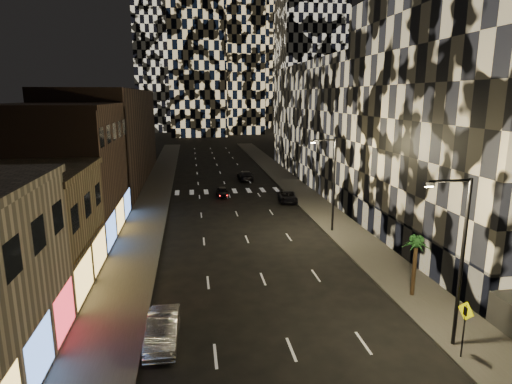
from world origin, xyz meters
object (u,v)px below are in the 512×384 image
object	(u,v)px
car_silver_parked	(163,330)
ped_sign	(465,319)
streetlight_far	(332,178)
car_dark_oncoming	(245,175)
car_dark_rightlane	(288,197)
streetlight_near	(459,252)
palm_tree	(416,246)
car_dark_midlane	(222,192)

from	to	relation	value
car_silver_parked	ped_sign	world-z (taller)	ped_sign
streetlight_far	car_dark_oncoming	world-z (taller)	streetlight_far
car_dark_rightlane	ped_sign	distance (m)	33.81
streetlight_far	ped_sign	xyz separation A→B (m)	(-0.06, -21.14, -3.11)
car_silver_parked	car_dark_rightlane	world-z (taller)	car_silver_parked
car_silver_parked	car_dark_oncoming	xyz separation A→B (m)	(10.21, 44.98, -0.02)
streetlight_far	ped_sign	size ratio (longest dim) A/B	2.97
streetlight_near	palm_tree	size ratio (longest dim) A/B	2.20
car_dark_oncoming	palm_tree	distance (m)	42.40
streetlight_far	car_silver_parked	size ratio (longest dim) A/B	1.93
car_dark_rightlane	palm_tree	size ratio (longest dim) A/B	1.14
streetlight_near	car_dark_rightlane	size ratio (longest dim) A/B	1.93
car_silver_parked	car_dark_rightlane	bearing A→B (deg)	66.93
car_dark_oncoming	ped_sign	size ratio (longest dim) A/B	1.70
streetlight_near	ped_sign	distance (m)	3.32
car_dark_rightlane	car_dark_oncoming	bearing A→B (deg)	109.40
palm_tree	car_silver_parked	bearing A→B (deg)	-169.16
car_dark_oncoming	car_dark_rightlane	distance (m)	15.43
car_silver_parked	streetlight_near	bearing A→B (deg)	-8.44
car_silver_parked	palm_tree	bearing A→B (deg)	12.37
streetlight_far	ped_sign	bearing A→B (deg)	-90.15
palm_tree	ped_sign	bearing A→B (deg)	-98.70
streetlight_far	car_dark_rightlane	world-z (taller)	streetlight_far
car_dark_midlane	palm_tree	world-z (taller)	palm_tree
streetlight_near	streetlight_far	distance (m)	20.00
car_dark_midlane	car_dark_oncoming	world-z (taller)	car_dark_oncoming
streetlight_near	streetlight_far	size ratio (longest dim) A/B	1.00
car_dark_rightlane	car_dark_midlane	bearing A→B (deg)	158.87
car_dark_rightlane	ped_sign	size ratio (longest dim) A/B	1.54
car_dark_midlane	car_dark_oncoming	distance (m)	11.77
streetlight_far	palm_tree	world-z (taller)	streetlight_far
car_dark_oncoming	ped_sign	bearing A→B (deg)	93.74
streetlight_far	car_dark_midlane	xyz separation A→B (m)	(-9.32, 16.74, -4.72)
car_dark_midlane	ped_sign	world-z (taller)	ped_sign
car_silver_parked	car_dark_midlane	world-z (taller)	car_silver_parked
car_dark_oncoming	palm_tree	xyz separation A→B (m)	(5.85, -41.90, 2.78)
palm_tree	streetlight_far	bearing A→B (deg)	93.98
car_silver_parked	car_dark_oncoming	size ratio (longest dim) A/B	0.91
ped_sign	streetlight_far	bearing A→B (deg)	81.92
car_dark_midlane	streetlight_near	bearing A→B (deg)	-77.39
car_silver_parked	palm_tree	distance (m)	16.59
car_dark_oncoming	palm_tree	bearing A→B (deg)	96.06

